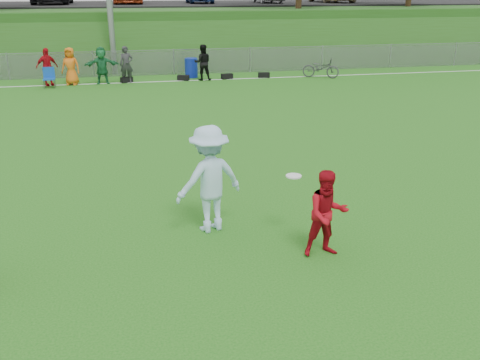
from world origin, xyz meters
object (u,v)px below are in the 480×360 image
object	(u,v)px
player_red_center	(327,214)
recycling_bin	(191,68)
frisbee	(294,176)
bicycle	(321,68)
player_blue	(209,179)

from	to	relation	value
player_red_center	recycling_bin	distance (m)	19.03
frisbee	recycling_bin	distance (m)	18.19
frisbee	bicycle	bearing A→B (deg)	68.51
frisbee	bicycle	xyz separation A→B (m)	(6.60, 16.76, -0.69)
recycling_bin	player_blue	bearing A→B (deg)	-95.71
player_blue	player_red_center	bearing A→B (deg)	122.71
player_red_center	frisbee	distance (m)	1.00
recycling_bin	bicycle	bearing A→B (deg)	-12.71
frisbee	bicycle	size ratio (longest dim) A/B	0.16
player_red_center	frisbee	size ratio (longest dim) A/B	5.33
bicycle	player_blue	bearing A→B (deg)	-176.77
player_blue	bicycle	world-z (taller)	player_blue
recycling_bin	player_red_center	bearing A→B (deg)	-89.92
player_blue	frisbee	xyz separation A→B (m)	(1.45, -0.56, 0.15)
player_red_center	bicycle	xyz separation A→B (m)	(6.26, 17.61, -0.29)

